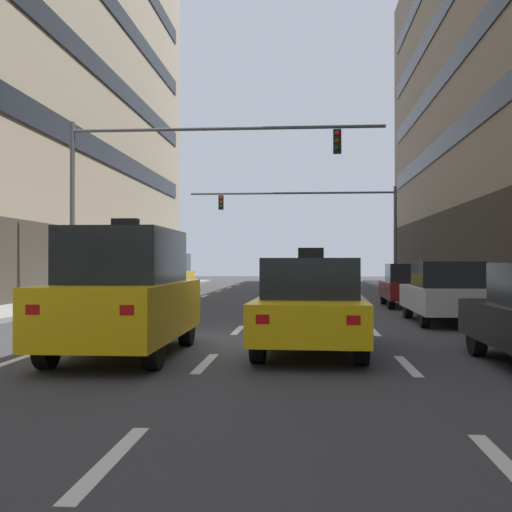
# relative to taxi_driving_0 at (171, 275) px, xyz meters

# --- Properties ---
(ground_plane) EXTENTS (120.00, 120.00, 0.00)m
(ground_plane) POSITION_rel_taxi_driving_0_xyz_m (4.85, -17.04, -1.02)
(ground_plane) COLOR #38383D
(lane_stripe_l1_s3) EXTENTS (0.16, 2.00, 0.01)m
(lane_stripe_l1_s3) POSITION_rel_taxi_driving_0_xyz_m (1.64, -20.04, -1.02)
(lane_stripe_l1_s3) COLOR silver
(lane_stripe_l1_s3) RESTS_ON ground
(lane_stripe_l1_s4) EXTENTS (0.16, 2.00, 0.01)m
(lane_stripe_l1_s4) POSITION_rel_taxi_driving_0_xyz_m (1.64, -15.04, -1.02)
(lane_stripe_l1_s4) COLOR silver
(lane_stripe_l1_s4) RESTS_ON ground
(lane_stripe_l1_s5) EXTENTS (0.16, 2.00, 0.01)m
(lane_stripe_l1_s5) POSITION_rel_taxi_driving_0_xyz_m (1.64, -10.04, -1.02)
(lane_stripe_l1_s5) COLOR silver
(lane_stripe_l1_s5) RESTS_ON ground
(lane_stripe_l1_s6) EXTENTS (0.16, 2.00, 0.01)m
(lane_stripe_l1_s6) POSITION_rel_taxi_driving_0_xyz_m (1.64, -5.04, -1.02)
(lane_stripe_l1_s6) COLOR silver
(lane_stripe_l1_s6) RESTS_ON ground
(lane_stripe_l1_s7) EXTENTS (0.16, 2.00, 0.01)m
(lane_stripe_l1_s7) POSITION_rel_taxi_driving_0_xyz_m (1.64, -0.04, -1.02)
(lane_stripe_l1_s7) COLOR silver
(lane_stripe_l1_s7) RESTS_ON ground
(lane_stripe_l1_s8) EXTENTS (0.16, 2.00, 0.01)m
(lane_stripe_l1_s8) POSITION_rel_taxi_driving_0_xyz_m (1.64, 4.96, -1.02)
(lane_stripe_l1_s8) COLOR silver
(lane_stripe_l1_s8) RESTS_ON ground
(lane_stripe_l1_s9) EXTENTS (0.16, 2.00, 0.01)m
(lane_stripe_l1_s9) POSITION_rel_taxi_driving_0_xyz_m (1.64, 9.96, -1.02)
(lane_stripe_l1_s9) COLOR silver
(lane_stripe_l1_s9) RESTS_ON ground
(lane_stripe_l1_s10) EXTENTS (0.16, 2.00, 0.01)m
(lane_stripe_l1_s10) POSITION_rel_taxi_driving_0_xyz_m (1.64, 14.96, -1.02)
(lane_stripe_l1_s10) COLOR silver
(lane_stripe_l1_s10) RESTS_ON ground
(lane_stripe_l2_s2) EXTENTS (0.16, 2.00, 0.01)m
(lane_stripe_l2_s2) POSITION_rel_taxi_driving_0_xyz_m (4.85, -25.04, -1.02)
(lane_stripe_l2_s2) COLOR silver
(lane_stripe_l2_s2) RESTS_ON ground
(lane_stripe_l2_s3) EXTENTS (0.16, 2.00, 0.01)m
(lane_stripe_l2_s3) POSITION_rel_taxi_driving_0_xyz_m (4.85, -20.04, -1.02)
(lane_stripe_l2_s3) COLOR silver
(lane_stripe_l2_s3) RESTS_ON ground
(lane_stripe_l2_s4) EXTENTS (0.16, 2.00, 0.01)m
(lane_stripe_l2_s4) POSITION_rel_taxi_driving_0_xyz_m (4.85, -15.04, -1.02)
(lane_stripe_l2_s4) COLOR silver
(lane_stripe_l2_s4) RESTS_ON ground
(lane_stripe_l2_s5) EXTENTS (0.16, 2.00, 0.01)m
(lane_stripe_l2_s5) POSITION_rel_taxi_driving_0_xyz_m (4.85, -10.04, -1.02)
(lane_stripe_l2_s5) COLOR silver
(lane_stripe_l2_s5) RESTS_ON ground
(lane_stripe_l2_s6) EXTENTS (0.16, 2.00, 0.01)m
(lane_stripe_l2_s6) POSITION_rel_taxi_driving_0_xyz_m (4.85, -5.04, -1.02)
(lane_stripe_l2_s6) COLOR silver
(lane_stripe_l2_s6) RESTS_ON ground
(lane_stripe_l2_s7) EXTENTS (0.16, 2.00, 0.01)m
(lane_stripe_l2_s7) POSITION_rel_taxi_driving_0_xyz_m (4.85, -0.04, -1.02)
(lane_stripe_l2_s7) COLOR silver
(lane_stripe_l2_s7) RESTS_ON ground
(lane_stripe_l2_s8) EXTENTS (0.16, 2.00, 0.01)m
(lane_stripe_l2_s8) POSITION_rel_taxi_driving_0_xyz_m (4.85, 4.96, -1.02)
(lane_stripe_l2_s8) COLOR silver
(lane_stripe_l2_s8) RESTS_ON ground
(lane_stripe_l2_s9) EXTENTS (0.16, 2.00, 0.01)m
(lane_stripe_l2_s9) POSITION_rel_taxi_driving_0_xyz_m (4.85, 9.96, -1.02)
(lane_stripe_l2_s9) COLOR silver
(lane_stripe_l2_s9) RESTS_ON ground
(lane_stripe_l2_s10) EXTENTS (0.16, 2.00, 0.01)m
(lane_stripe_l2_s10) POSITION_rel_taxi_driving_0_xyz_m (4.85, 14.96, -1.02)
(lane_stripe_l2_s10) COLOR silver
(lane_stripe_l2_s10) RESTS_ON ground
(lane_stripe_l3_s2) EXTENTS (0.16, 2.00, 0.01)m
(lane_stripe_l3_s2) POSITION_rel_taxi_driving_0_xyz_m (8.06, -25.04, -1.02)
(lane_stripe_l3_s2) COLOR silver
(lane_stripe_l3_s2) RESTS_ON ground
(lane_stripe_l3_s3) EXTENTS (0.16, 2.00, 0.01)m
(lane_stripe_l3_s3) POSITION_rel_taxi_driving_0_xyz_m (8.06, -20.04, -1.02)
(lane_stripe_l3_s3) COLOR silver
(lane_stripe_l3_s3) RESTS_ON ground
(lane_stripe_l3_s4) EXTENTS (0.16, 2.00, 0.01)m
(lane_stripe_l3_s4) POSITION_rel_taxi_driving_0_xyz_m (8.06, -15.04, -1.02)
(lane_stripe_l3_s4) COLOR silver
(lane_stripe_l3_s4) RESTS_ON ground
(lane_stripe_l3_s5) EXTENTS (0.16, 2.00, 0.01)m
(lane_stripe_l3_s5) POSITION_rel_taxi_driving_0_xyz_m (8.06, -10.04, -1.02)
(lane_stripe_l3_s5) COLOR silver
(lane_stripe_l3_s5) RESTS_ON ground
(lane_stripe_l3_s6) EXTENTS (0.16, 2.00, 0.01)m
(lane_stripe_l3_s6) POSITION_rel_taxi_driving_0_xyz_m (8.06, -5.04, -1.02)
(lane_stripe_l3_s6) COLOR silver
(lane_stripe_l3_s6) RESTS_ON ground
(lane_stripe_l3_s7) EXTENTS (0.16, 2.00, 0.01)m
(lane_stripe_l3_s7) POSITION_rel_taxi_driving_0_xyz_m (8.06, -0.04, -1.02)
(lane_stripe_l3_s7) COLOR silver
(lane_stripe_l3_s7) RESTS_ON ground
(lane_stripe_l3_s8) EXTENTS (0.16, 2.00, 0.01)m
(lane_stripe_l3_s8) POSITION_rel_taxi_driving_0_xyz_m (8.06, 4.96, -1.02)
(lane_stripe_l3_s8) COLOR silver
(lane_stripe_l3_s8) RESTS_ON ground
(lane_stripe_l3_s9) EXTENTS (0.16, 2.00, 0.01)m
(lane_stripe_l3_s9) POSITION_rel_taxi_driving_0_xyz_m (8.06, 9.96, -1.02)
(lane_stripe_l3_s9) COLOR silver
(lane_stripe_l3_s9) RESTS_ON ground
(lane_stripe_l3_s10) EXTENTS (0.16, 2.00, 0.01)m
(lane_stripe_l3_s10) POSITION_rel_taxi_driving_0_xyz_m (8.06, 14.96, -1.02)
(lane_stripe_l3_s10) COLOR silver
(lane_stripe_l3_s10) RESTS_ON ground
(taxi_driving_0) EXTENTS (1.95, 4.31, 2.23)m
(taxi_driving_0) POSITION_rel_taxi_driving_0_xyz_m (0.00, 0.00, 0.00)
(taxi_driving_0) COLOR black
(taxi_driving_0) RESTS_ON ground
(taxi_driving_1) EXTENTS (1.94, 4.57, 2.39)m
(taxi_driving_1) POSITION_rel_taxi_driving_0_xyz_m (3.33, -19.35, 0.08)
(taxi_driving_1) COLOR black
(taxi_driving_1) RESTS_ON ground
(taxi_driving_2) EXTENTS (1.99, 4.60, 1.90)m
(taxi_driving_2) POSITION_rel_taxi_driving_0_xyz_m (6.56, 7.53, -0.18)
(taxi_driving_2) COLOR black
(taxi_driving_2) RESTS_ON ground
(taxi_driving_3) EXTENTS (2.05, 4.61, 1.89)m
(taxi_driving_3) POSITION_rel_taxi_driving_0_xyz_m (6.57, -18.64, -0.18)
(taxi_driving_3) COLOR black
(taxi_driving_3) RESTS_ON ground
(car_parked_2) EXTENTS (1.88, 4.41, 1.65)m
(car_parked_2) POSITION_rel_taxi_driving_0_xyz_m (10.23, -12.87, -0.21)
(car_parked_2) COLOR black
(car_parked_2) RESTS_ON ground
(car_parked_3) EXTENTS (1.86, 4.24, 1.58)m
(car_parked_3) POSITION_rel_taxi_driving_0_xyz_m (10.23, -6.67, -0.25)
(car_parked_3) COLOR black
(car_parked_3) RESTS_ON ground
(traffic_signal_0) EXTENTS (11.35, 0.35, 6.59)m
(traffic_signal_0) POSITION_rel_taxi_driving_0_xyz_m (1.59, -7.82, 3.88)
(traffic_signal_0) COLOR #4C4C51
(traffic_signal_0) RESTS_ON sidewalk_left
(traffic_signal_1) EXTENTS (12.07, 0.35, 5.90)m
(traffic_signal_1) POSITION_rel_taxi_driving_0_xyz_m (7.63, 6.95, 3.44)
(traffic_signal_1) COLOR #4C4C51
(traffic_signal_1) RESTS_ON sidewalk_right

